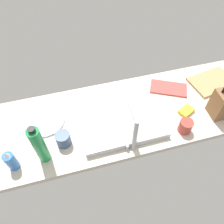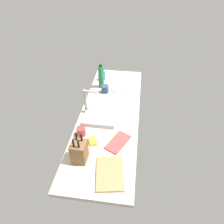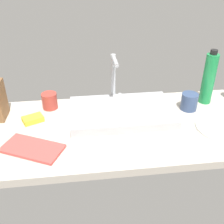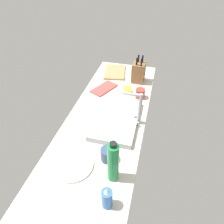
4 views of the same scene
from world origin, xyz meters
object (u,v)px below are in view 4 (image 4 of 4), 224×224
Objects in this scene: soap_bottle at (107,198)px; coffee_mug at (140,93)px; faucet at (138,107)px; dinner_plate at (73,165)px; dish_towel at (104,88)px; cutting_board at (115,72)px; knife_block at (138,72)px; sink_basin at (117,119)px; dish_sponge at (128,90)px; ceramic_cup at (107,154)px; water_bottle at (113,162)px.

coffee_mug is at bearing 178.37° from soap_bottle.
dinner_plate is at bearing -33.68° from faucet.
dish_towel is (-99.27, -29.86, -5.64)cm from soap_bottle.
knife_block is at bearing 67.50° from cutting_board.
soap_bottle is (60.41, 9.41, 4.19)cm from sink_basin.
soap_bottle is 94.44cm from coffee_mug.
faucet is 1.05× the size of dinner_plate.
cutting_board is 30.87cm from dish_towel.
dinner_plate is at bearing -19.94° from coffee_mug.
faucet reaches higher than dish_sponge.
knife_block is 2.90× the size of ceramic_cup.
dish_sponge is at bearing -121.60° from coffee_mug.
ceramic_cup reaches higher than sink_basin.
ceramic_cup reaches higher than dish_sponge.
soap_bottle is 1.80× the size of coffee_mug.
water_bottle is at bearing -6.79° from faucet.
cutting_board is at bearing -146.89° from dish_sponge.
cutting_board is (-69.63, -18.07, -1.15)cm from sink_basin.
coffee_mug is at bearing 177.38° from water_bottle.
dish_sponge is (-39.28, -13.47, -13.60)cm from faucet.
coffee_mug reaches higher than dinner_plate.
water_bottle reaches higher than coffee_mug.
faucet is at bearing 161.91° from ceramic_cup.
dish_towel is at bearing -163.26° from soap_bottle.
dish_sponge is at bearing 33.11° from cutting_board.
ceramic_cup is (-9.24, 18.25, 3.58)cm from dinner_plate.
faucet is 58.48cm from knife_block.
sink_basin is 45.91cm from dinner_plate.
dish_towel is 76.27cm from ceramic_cup.
faucet is 38.93cm from ceramic_cup.
coffee_mug is at bearing 14.99° from knife_block.
coffee_mug is (4.89, 32.54, 3.36)cm from dish_towel.
knife_block is 93.52cm from ceramic_cup.
water_bottle is at bearing 5.28° from dish_sponge.
dinner_plate is at bearing -11.04° from dish_sponge.
ceramic_cup is at bearing 116.86° from dinner_plate.
soap_bottle is at bearing 14.76° from ceramic_cup.
faucet is at bearing 42.92° from dish_towel.
ceramic_cup reaches higher than cutting_board.
sink_basin is 46.90cm from water_bottle.
water_bottle is at bearing -176.62° from soap_bottle.
ceramic_cup is (35.60, -11.63, -10.61)cm from faucet.
knife_block reaches higher than coffee_mug.
soap_bottle is at bearing 4.99° from dish_sponge.
cutting_board is at bearing -110.02° from knife_block.
water_bottle is at bearing -2.62° from coffee_mug.
faucet is 1.06× the size of dish_towel.
dish_towel is (-37.08, -34.48, -14.20)cm from faucet.
water_bottle is at bearing 13.07° from cutting_board.
dish_sponge is (-2.21, 21.00, 0.60)cm from dish_towel.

